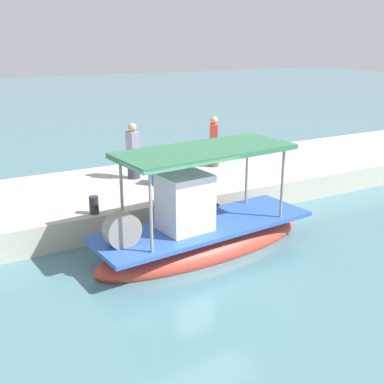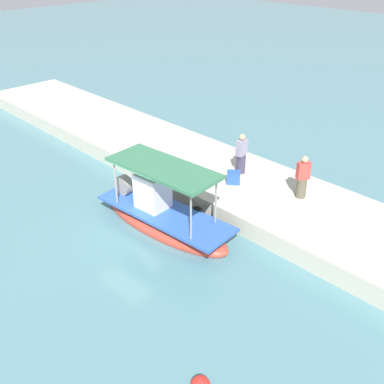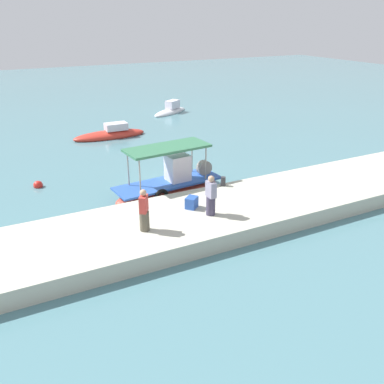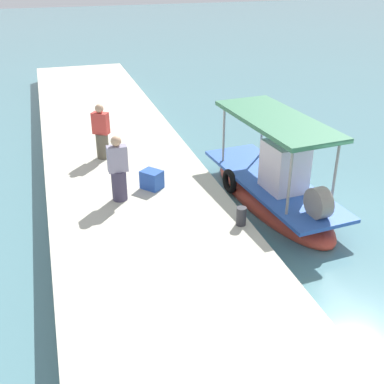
{
  "view_description": "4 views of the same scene",
  "coord_description": "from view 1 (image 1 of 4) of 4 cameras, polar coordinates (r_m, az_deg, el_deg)",
  "views": [
    {
      "loc": [
        4.69,
        8.6,
        4.96
      ],
      "look_at": [
        -1.49,
        -2.42,
        0.91
      ],
      "focal_mm": 44.77,
      "sensor_mm": 36.0,
      "label": 1
    },
    {
      "loc": [
        -11.7,
        8.6,
        9.53
      ],
      "look_at": [
        -0.99,
        -2.02,
        1.03
      ],
      "focal_mm": 42.19,
      "sensor_mm": 36.0,
      "label": 2
    },
    {
      "loc": [
        -8.84,
        -18.91,
        8.57
      ],
      "look_at": [
        -0.52,
        -2.66,
        0.79
      ],
      "focal_mm": 39.02,
      "sensor_mm": 36.0,
      "label": 3
    },
    {
      "loc": [
        10.35,
        -6.54,
        6.56
      ],
      "look_at": [
        -0.5,
        -3.21,
        0.85
      ],
      "focal_mm": 44.71,
      "sensor_mm": 36.0,
      "label": 4
    }
  ],
  "objects": [
    {
      "name": "mooring_bollard",
      "position": [
        12.32,
        -11.6,
        -1.53
      ],
      "size": [
        0.24,
        0.24,
        0.46
      ],
      "primitive_type": "cylinder",
      "color": "#2D2D33",
      "rests_on": "dock_quay"
    },
    {
      "name": "cargo_crate",
      "position": [
        14.61,
        -3.99,
        1.96
      ],
      "size": [
        0.69,
        0.68,
        0.51
      ],
      "primitive_type": "cube",
      "rotation": [
        0.0,
        0.0,
        0.69
      ],
      "color": "#2952AE",
      "rests_on": "dock_quay"
    },
    {
      "name": "main_fishing_boat",
      "position": [
        11.68,
        1.14,
        -4.87
      ],
      "size": [
        5.95,
        2.26,
        2.9
      ],
      "color": "#C54030",
      "rests_on": "ground_plane"
    },
    {
      "name": "dock_quay",
      "position": [
        14.75,
        -9.26,
        -0.61
      ],
      "size": [
        36.0,
        4.67,
        0.74
      ],
      "primitive_type": "cube",
      "color": "beige",
      "rests_on": "ground_plane"
    },
    {
      "name": "ground_plane",
      "position": [
        10.98,
        -0.62,
        -9.1
      ],
      "size": [
        120.0,
        120.0,
        0.0
      ],
      "primitive_type": "plane",
      "color": "slate"
    },
    {
      "name": "fisherman_near_bollard",
      "position": [
        16.52,
        2.61,
        5.75
      ],
      "size": [
        0.53,
        0.56,
        1.73
      ],
      "color": "brown",
      "rests_on": "dock_quay"
    },
    {
      "name": "fisherman_by_crate",
      "position": [
        15.16,
        -7.02,
        4.57
      ],
      "size": [
        0.4,
        0.5,
        1.76
      ],
      "color": "#3E3951",
      "rests_on": "dock_quay"
    }
  ]
}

